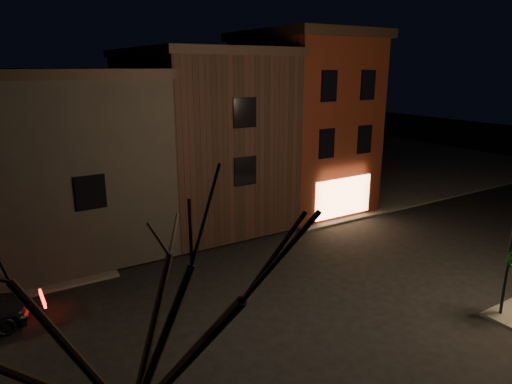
% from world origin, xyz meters
% --- Properties ---
extents(ground, '(120.00, 120.00, 0.00)m').
position_xyz_m(ground, '(0.00, 0.00, 0.00)').
color(ground, black).
rests_on(ground, ground).
extents(sidewalk_far_right, '(30.00, 30.00, 0.12)m').
position_xyz_m(sidewalk_far_right, '(20.00, 20.00, 0.06)').
color(sidewalk_far_right, '#2D2B28').
rests_on(sidewalk_far_right, ground).
extents(corner_building, '(6.50, 8.50, 10.50)m').
position_xyz_m(corner_building, '(8.00, 9.47, 5.40)').
color(corner_building, '#4F1A0E').
rests_on(corner_building, ground).
extents(row_building_a, '(7.30, 10.30, 9.40)m').
position_xyz_m(row_building_a, '(1.50, 10.50, 4.83)').
color(row_building_a, black).
rests_on(row_building_a, ground).
extents(row_building_b, '(7.80, 10.30, 8.40)m').
position_xyz_m(row_building_b, '(-5.75, 10.50, 4.33)').
color(row_building_b, black).
rests_on(row_building_b, ground).
extents(bare_tree_left, '(5.60, 5.60, 7.50)m').
position_xyz_m(bare_tree_left, '(-8.00, -7.00, 5.43)').
color(bare_tree_left, black).
rests_on(bare_tree_left, sidewalk_near_left).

